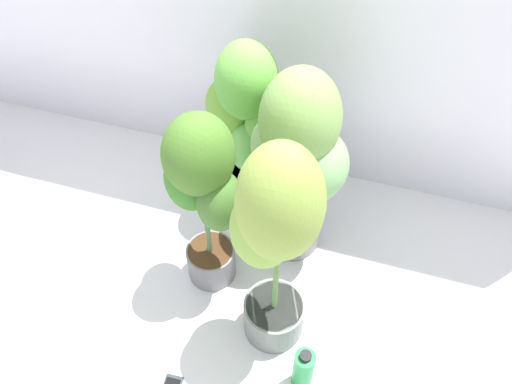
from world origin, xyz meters
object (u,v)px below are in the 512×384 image
Objects in this scene: potted_plant_back_center at (247,122)px; nutrient_bottle at (303,369)px; potted_plant_back_right at (298,158)px; potted_plant_center at (203,190)px; potted_plant_front_right at (274,236)px.

potted_plant_back_center is 3.71× the size of nutrient_bottle.
potted_plant_center is (-0.29, -0.27, 0.01)m from potted_plant_back_right.
potted_plant_back_center is 1.00× the size of potted_plant_center.
nutrient_bottle is at bearing -59.85° from potted_plant_back_center.
potted_plant_center is at bearing -137.17° from potted_plant_back_right.
potted_plant_center is 0.75m from nutrient_bottle.
potted_plant_back_right is 1.04× the size of potted_plant_center.
potted_plant_back_center is at bearing 120.15° from nutrient_bottle.
potted_plant_front_right is at bearing -87.11° from potted_plant_back_right.
potted_plant_front_right reaches higher than potted_plant_back_center.
potted_plant_front_right reaches higher than potted_plant_center.
potted_plant_front_right is 0.36m from potted_plant_center.
nutrient_bottle is (0.49, -0.36, -0.44)m from potted_plant_center.
potted_plant_back_center is at bearing 85.57° from potted_plant_center.
potted_plant_back_right is 3.86× the size of nutrient_bottle.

